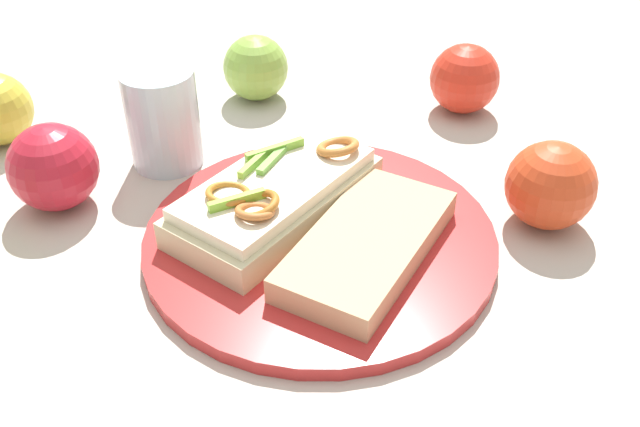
{
  "coord_description": "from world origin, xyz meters",
  "views": [
    {
      "loc": [
        0.43,
        -0.13,
        0.37
      ],
      "look_at": [
        0.0,
        0.0,
        0.03
      ],
      "focal_mm": 39.69,
      "sensor_mm": 36.0,
      "label": 1
    }
  ],
  "objects_px": {
    "sandwich": "(276,195)",
    "bread_slice_side": "(368,244)",
    "plate": "(320,239)",
    "apple_5": "(53,167)",
    "apple_1": "(256,68)",
    "apple_3": "(550,185)",
    "drinking_glass": "(163,118)",
    "apple_2": "(464,79)"
  },
  "relations": [
    {
      "from": "plate",
      "to": "apple_2",
      "type": "distance_m",
      "value": 0.28
    },
    {
      "from": "plate",
      "to": "apple_5",
      "type": "xyz_separation_m",
      "value": [
        -0.12,
        -0.2,
        0.03
      ]
    },
    {
      "from": "apple_3",
      "to": "sandwich",
      "type": "bearing_deg",
      "value": -105.42
    },
    {
      "from": "plate",
      "to": "apple_1",
      "type": "relative_size",
      "value": 4.04
    },
    {
      "from": "plate",
      "to": "apple_5",
      "type": "bearing_deg",
      "value": -120.81
    },
    {
      "from": "apple_1",
      "to": "drinking_glass",
      "type": "relative_size",
      "value": 0.75
    },
    {
      "from": "apple_1",
      "to": "bread_slice_side",
      "type": "bearing_deg",
      "value": 3.76
    },
    {
      "from": "apple_1",
      "to": "apple_3",
      "type": "height_order",
      "value": "apple_3"
    },
    {
      "from": "bread_slice_side",
      "to": "drinking_glass",
      "type": "relative_size",
      "value": 1.78
    },
    {
      "from": "apple_1",
      "to": "drinking_glass",
      "type": "xyz_separation_m",
      "value": [
        0.11,
        -0.11,
        0.01
      ]
    },
    {
      "from": "apple_1",
      "to": "plate",
      "type": "bearing_deg",
      "value": -1.54
    },
    {
      "from": "apple_2",
      "to": "apple_5",
      "type": "bearing_deg",
      "value": -82.2
    },
    {
      "from": "apple_5",
      "to": "drinking_glass",
      "type": "xyz_separation_m",
      "value": [
        -0.04,
        0.1,
        0.01
      ]
    },
    {
      "from": "apple_2",
      "to": "apple_3",
      "type": "relative_size",
      "value": 0.98
    },
    {
      "from": "bread_slice_side",
      "to": "plate",
      "type": "bearing_deg",
      "value": 82.31
    },
    {
      "from": "apple_2",
      "to": "drinking_glass",
      "type": "bearing_deg",
      "value": -87.51
    },
    {
      "from": "apple_1",
      "to": "apple_5",
      "type": "relative_size",
      "value": 0.93
    },
    {
      "from": "plate",
      "to": "apple_1",
      "type": "xyz_separation_m",
      "value": [
        -0.27,
        0.01,
        0.03
      ]
    },
    {
      "from": "plate",
      "to": "drinking_glass",
      "type": "distance_m",
      "value": 0.2
    },
    {
      "from": "plate",
      "to": "apple_5",
      "type": "distance_m",
      "value": 0.24
    },
    {
      "from": "apple_2",
      "to": "apple_5",
      "type": "distance_m",
      "value": 0.42
    },
    {
      "from": "sandwich",
      "to": "apple_2",
      "type": "height_order",
      "value": "apple_2"
    },
    {
      "from": "apple_2",
      "to": "drinking_glass",
      "type": "distance_m",
      "value": 0.32
    },
    {
      "from": "bread_slice_side",
      "to": "apple_2",
      "type": "bearing_deg",
      "value": 4.95
    },
    {
      "from": "sandwich",
      "to": "drinking_glass",
      "type": "distance_m",
      "value": 0.15
    },
    {
      "from": "bread_slice_side",
      "to": "apple_5",
      "type": "bearing_deg",
      "value": 101.26
    },
    {
      "from": "apple_3",
      "to": "plate",
      "type": "bearing_deg",
      "value": -97.17
    },
    {
      "from": "apple_2",
      "to": "drinking_glass",
      "type": "xyz_separation_m",
      "value": [
        0.01,
        -0.32,
        0.01
      ]
    },
    {
      "from": "drinking_glass",
      "to": "bread_slice_side",
      "type": "bearing_deg",
      "value": 33.06
    },
    {
      "from": "plate",
      "to": "bread_slice_side",
      "type": "relative_size",
      "value": 1.71
    },
    {
      "from": "sandwich",
      "to": "apple_5",
      "type": "relative_size",
      "value": 2.65
    },
    {
      "from": "sandwich",
      "to": "bread_slice_side",
      "type": "distance_m",
      "value": 0.09
    },
    {
      "from": "apple_1",
      "to": "apple_5",
      "type": "height_order",
      "value": "apple_5"
    },
    {
      "from": "apple_5",
      "to": "drinking_glass",
      "type": "distance_m",
      "value": 0.11
    },
    {
      "from": "apple_3",
      "to": "bread_slice_side",
      "type": "bearing_deg",
      "value": -85.6
    },
    {
      "from": "sandwich",
      "to": "apple_1",
      "type": "relative_size",
      "value": 2.87
    },
    {
      "from": "apple_1",
      "to": "sandwich",
      "type": "bearing_deg",
      "value": -8.47
    },
    {
      "from": "sandwich",
      "to": "apple_5",
      "type": "bearing_deg",
      "value": 117.64
    },
    {
      "from": "plate",
      "to": "apple_5",
      "type": "relative_size",
      "value": 3.74
    },
    {
      "from": "apple_2",
      "to": "apple_3",
      "type": "distance_m",
      "value": 0.2
    },
    {
      "from": "apple_2",
      "to": "apple_3",
      "type": "height_order",
      "value": "apple_3"
    },
    {
      "from": "sandwich",
      "to": "drinking_glass",
      "type": "relative_size",
      "value": 2.16
    }
  ]
}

